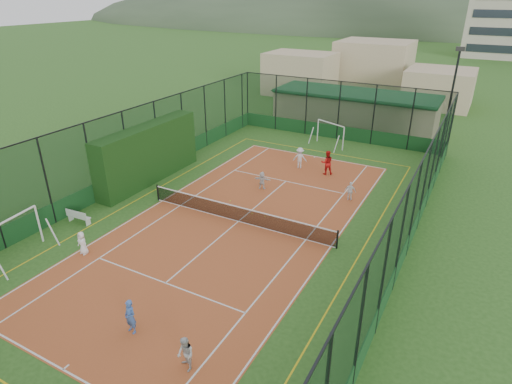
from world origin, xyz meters
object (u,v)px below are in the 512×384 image
futsal_goal_far (330,134)px  child_near_right (185,354)px  clubhouse (355,109)px  child_near_mid (130,317)px  child_far_right (350,191)px  coach (327,162)px  child_far_left (300,158)px  child_near_left (82,243)px  futsal_goal_near (13,239)px  white_bench (79,216)px  child_far_back (262,180)px  floodlight_ne (450,105)px

futsal_goal_far → child_near_right: 25.02m
clubhouse → child_near_mid: clubhouse is taller
child_far_right → coach: (-2.72, 3.25, 0.27)m
child_far_left → child_near_mid: bearing=79.5°
child_near_left → coach: bearing=69.8°
futsal_goal_near → child_near_mid: 8.61m
child_near_mid → clubhouse: bearing=98.9°
white_bench → child_far_back: 11.29m
clubhouse → child_far_back: bearing=-92.9°
child_near_left → child_far_back: 11.78m
child_near_right → child_far_back: child_near_right is taller
floodlight_ne → child_near_right: 27.07m
futsal_goal_near → child_near_right: bearing=-105.1°
white_bench → coach: bearing=49.5°
child_near_right → child_far_back: size_ratio=1.13×
clubhouse → white_bench: 27.51m
child_far_left → child_far_back: size_ratio=1.31×
coach → child_near_right: bearing=62.8°
floodlight_ne → child_far_right: bearing=-109.7°
child_far_left → child_far_right: size_ratio=1.28×
clubhouse → child_near_mid: 31.38m
child_far_back → child_near_left: bearing=57.3°
floodlight_ne → white_bench: size_ratio=5.62×
clubhouse → child_near_mid: size_ratio=10.50×
child_near_right → child_far_right: (0.97, 15.49, -0.06)m
white_bench → futsal_goal_near: 3.90m
clubhouse → white_bench: (-7.80, -26.35, -1.16)m
child_near_mid → coach: 18.33m
child_near_right → child_far_left: child_far_left is taller
futsal_goal_near → child_far_back: (6.82, 12.77, -0.44)m
child_far_right → floodlight_ne: bearing=-112.6°
floodlight_ne → child_near_left: floodlight_ne is taller
child_near_mid → coach: bearing=93.8°
clubhouse → futsal_goal_far: bearing=-89.4°
futsal_goal_near → child_far_right: (12.40, 13.88, -0.42)m
futsal_goal_far → white_bench: bearing=-88.1°
white_bench → child_far_left: (7.63, 13.48, 0.37)m
child_far_right → child_near_mid: bearing=72.7°
futsal_goal_near → child_far_right: futsal_goal_near is taller
child_far_right → futsal_goal_near: bearing=45.3°
child_near_mid → child_near_right: bearing=-1.4°
floodlight_ne → child_far_back: 15.72m
futsal_goal_far → clubhouse: bearing=114.7°
child_near_left → futsal_goal_far: bearing=80.9°
floodlight_ne → futsal_goal_near: 29.84m
white_bench → futsal_goal_far: size_ratio=0.49×
white_bench → child_near_right: child_near_right is taller
child_near_left → child_far_left: child_far_left is taller
futsal_goal_far → child_near_mid: (0.75, -24.30, -0.24)m
futsal_goal_far → child_far_left: bearing=-68.3°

